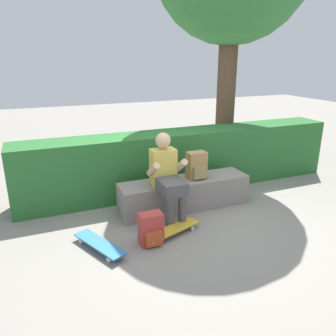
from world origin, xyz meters
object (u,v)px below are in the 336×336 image
skateboard_beside_bench (99,244)px  backpack_on_ground (151,229)px  person_skater (167,175)px  backpack_on_bench (197,166)px  bench_main (184,193)px  skateboard_near_person (173,230)px

skateboard_beside_bench → backpack_on_ground: size_ratio=2.03×
person_skater → backpack_on_ground: 0.85m
person_skater → backpack_on_bench: bearing=20.5°
bench_main → backpack_on_bench: bearing=-2.9°
person_skater → skateboard_near_person: person_skater is taller
bench_main → backpack_on_ground: size_ratio=4.89×
skateboard_near_person → bench_main: bearing=54.9°
skateboard_near_person → backpack_on_ground: (-0.32, -0.09, 0.12)m
skateboard_near_person → backpack_on_ground: bearing=-164.4°
person_skater → skateboard_beside_bench: size_ratio=1.48×
backpack_on_bench → backpack_on_ground: bearing=-142.2°
backpack_on_ground → backpack_on_bench: bearing=37.8°
bench_main → backpack_on_ground: (-0.81, -0.78, -0.03)m
skateboard_near_person → skateboard_beside_bench: size_ratio=1.01×
skateboard_beside_bench → backpack_on_bench: 1.83m
person_skater → backpack_on_bench: size_ratio=3.00×
skateboard_near_person → skateboard_beside_bench: bearing=179.1°
backpack_on_bench → backpack_on_ground: (-1.00, -0.77, -0.45)m
backpack_on_bench → person_skater: bearing=-159.5°
skateboard_near_person → person_skater: bearing=75.9°
person_skater → backpack_on_bench: (0.56, 0.21, -0.01)m
bench_main → skateboard_near_person: 0.86m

